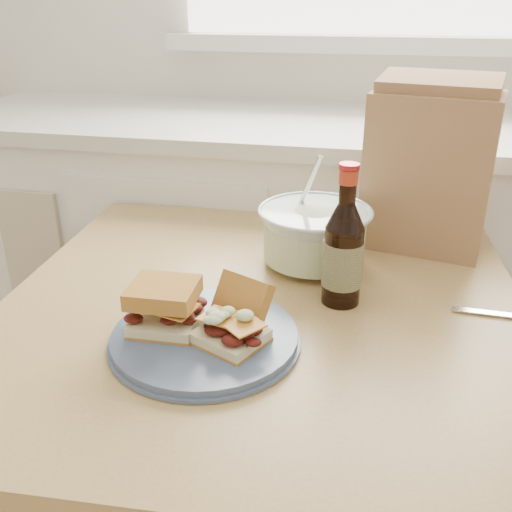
% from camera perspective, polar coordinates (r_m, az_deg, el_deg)
% --- Properties ---
extents(cabinet_run, '(2.50, 0.64, 0.94)m').
position_cam_1_polar(cabinet_run, '(1.81, 9.94, -1.63)').
color(cabinet_run, white).
rests_on(cabinet_run, ground).
extents(dining_table, '(0.97, 0.97, 0.77)m').
position_cam_1_polar(dining_table, '(1.07, 0.57, -9.90)').
color(dining_table, tan).
rests_on(dining_table, ground).
extents(plate, '(0.29, 0.29, 0.02)m').
position_cam_1_polar(plate, '(0.90, -5.13, -8.13)').
color(plate, '#4A5A77').
rests_on(plate, dining_table).
extents(sandwich_left, '(0.11, 0.10, 0.08)m').
position_cam_1_polar(sandwich_left, '(0.90, -9.14, -4.94)').
color(sandwich_left, beige).
rests_on(sandwich_left, plate).
extents(sandwich_right, '(0.12, 0.16, 0.08)m').
position_cam_1_polar(sandwich_right, '(0.87, -2.20, -6.38)').
color(sandwich_right, beige).
rests_on(sandwich_right, plate).
extents(coleslaw_bowl, '(0.23, 0.23, 0.22)m').
position_cam_1_polar(coleslaw_bowl, '(1.14, 5.83, 1.89)').
color(coleslaw_bowl, silver).
rests_on(coleslaw_bowl, dining_table).
extents(beer_bottle, '(0.07, 0.07, 0.25)m').
position_cam_1_polar(beer_bottle, '(0.98, 8.72, 0.32)').
color(beer_bottle, black).
rests_on(beer_bottle, dining_table).
extents(paper_bag, '(0.27, 0.21, 0.32)m').
position_cam_1_polar(paper_bag, '(1.24, 16.86, 8.06)').
color(paper_bag, '#9B714B').
rests_on(paper_bag, dining_table).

